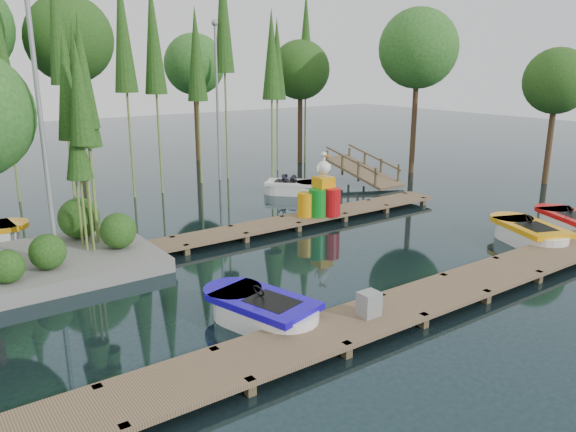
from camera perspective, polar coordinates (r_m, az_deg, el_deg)
ground_plane at (r=15.93m, az=-0.42°, el=-4.48°), size 90.00×90.00×0.00m
near_dock at (r=12.69m, az=11.50°, el=-9.01°), size 18.00×1.50×0.50m
far_dock at (r=18.36m, az=-2.36°, el=-1.04°), size 15.00×1.20×0.50m
island at (r=15.88m, az=-26.92°, el=5.66°), size 6.20×4.20×6.75m
tree_screen at (r=23.80m, az=-20.30°, el=16.15°), size 34.42×18.53×10.31m
lamp_island at (r=15.13m, az=-23.92°, el=9.73°), size 0.30×0.30×7.25m
lamp_rear at (r=26.49m, az=-7.23°, el=12.75°), size 0.30×0.30×7.25m
ramp at (r=26.18m, az=7.55°, el=4.61°), size 1.50×3.94×1.49m
boat_blue at (r=12.10m, az=-2.63°, el=-9.72°), size 2.00×3.10×0.96m
boat_red at (r=20.84m, az=26.70°, el=-0.60°), size 2.18×3.00×0.92m
boat_yellow_near at (r=18.79m, az=23.28°, el=-1.75°), size 2.28×3.21×0.99m
boat_white_far at (r=23.86m, az=0.35°, el=2.92°), size 2.61×2.63×1.21m
utility_cabinet at (r=11.90m, az=8.23°, el=-8.84°), size 0.42×0.36×0.52m
yellow_barrel at (r=19.16m, az=1.80°, el=1.16°), size 0.55×0.55×0.82m
drum_cluster at (r=19.42m, az=3.77°, el=2.03°), size 1.27×1.16×2.19m
seagull_post at (r=19.94m, az=4.82°, el=1.97°), size 0.47×0.25×0.76m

